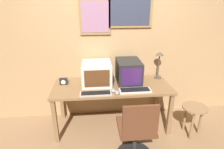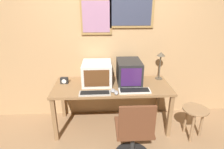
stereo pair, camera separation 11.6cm
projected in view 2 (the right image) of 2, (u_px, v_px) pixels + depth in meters
The scene contains 12 objects.
wall_back at pixel (111, 41), 2.99m from camera, with size 8.00×0.08×2.60m.
desk at pixel (112, 90), 2.85m from camera, with size 1.75×0.71×0.71m.
monitor_left at pixel (97, 73), 2.86m from camera, with size 0.44×0.47×0.33m.
monitor_right at pixel (129, 72), 2.86m from camera, with size 0.35×0.48×0.35m.
keyboard_main at pixel (95, 93), 2.55m from camera, with size 0.43×0.14×0.03m.
keyboard_side at pixel (135, 91), 2.62m from camera, with size 0.44×0.17×0.03m.
mouse_near_keyboard at pixel (116, 93), 2.56m from camera, with size 0.06×0.12×0.04m.
mouse_far_corner at pixel (113, 90), 2.62m from camera, with size 0.07×0.11×0.04m.
desk_clock at pixel (64, 80), 2.88m from camera, with size 0.12×0.07×0.09m.
desk_lamp at pixel (161, 60), 2.94m from camera, with size 0.13×0.13×0.45m.
office_chair at pixel (134, 135), 2.27m from camera, with size 0.46×0.46×0.87m.
side_stool at pixel (195, 115), 2.68m from camera, with size 0.36×0.36×0.48m.
Camera 2 is at (-0.14, -1.83, 1.90)m, focal length 30.00 mm.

